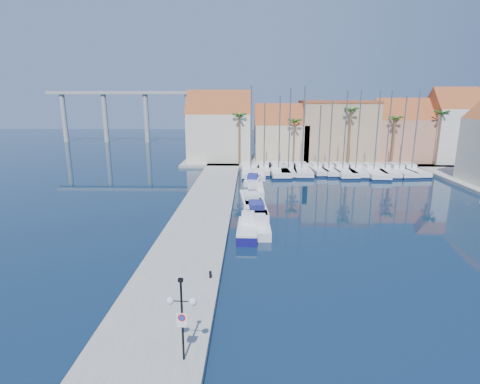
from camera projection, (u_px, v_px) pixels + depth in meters
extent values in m
plane|color=black|center=(301.00, 263.00, 28.84)|extent=(260.00, 260.00, 0.00)
cube|color=gray|center=(205.00, 209.00, 42.12)|extent=(6.00, 77.00, 0.50)
cube|color=gray|center=(320.00, 161.00, 75.06)|extent=(54.00, 16.00, 0.50)
cylinder|color=black|center=(182.00, 320.00, 16.93)|extent=(0.10, 0.10, 4.15)
cylinder|color=black|center=(176.00, 301.00, 16.73)|extent=(0.52, 0.09, 0.05)
cylinder|color=black|center=(187.00, 302.00, 16.68)|extent=(0.52, 0.09, 0.05)
sphere|color=white|center=(170.00, 301.00, 16.75)|extent=(0.37, 0.37, 0.37)
sphere|color=white|center=(193.00, 302.00, 16.66)|extent=(0.37, 0.37, 0.37)
cube|color=black|center=(181.00, 280.00, 16.45)|extent=(0.24, 0.14, 0.17)
cube|color=white|center=(182.00, 319.00, 16.84)|extent=(0.52, 0.07, 0.52)
cylinder|color=red|center=(182.00, 318.00, 16.81)|extent=(0.35, 0.04, 0.35)
cylinder|color=#1933A5|center=(182.00, 318.00, 16.80)|extent=(0.25, 0.03, 0.25)
cube|color=white|center=(182.00, 326.00, 16.93)|extent=(0.42, 0.06, 0.15)
cylinder|color=black|center=(210.00, 275.00, 25.32)|extent=(0.19, 0.19, 0.47)
cube|color=navy|center=(248.00, 232.00, 34.43)|extent=(1.94, 5.50, 0.82)
cube|color=white|center=(248.00, 227.00, 34.31)|extent=(1.94, 5.50, 0.18)
cube|color=white|center=(248.00, 218.00, 35.25)|extent=(1.22, 1.48, 1.00)
cube|color=white|center=(257.00, 224.00, 36.45)|extent=(2.49, 7.43, 0.80)
cube|color=white|center=(257.00, 220.00, 35.56)|extent=(1.70, 2.61, 0.60)
cube|color=white|center=(256.00, 209.00, 41.51)|extent=(2.68, 7.12, 0.80)
cube|color=navy|center=(256.00, 205.00, 40.66)|extent=(1.72, 2.54, 0.60)
cube|color=white|center=(251.00, 200.00, 45.43)|extent=(2.96, 7.28, 0.80)
cube|color=white|center=(251.00, 195.00, 44.58)|extent=(1.82, 2.63, 0.60)
cube|color=white|center=(256.00, 190.00, 50.41)|extent=(2.15, 6.43, 0.80)
cube|color=white|center=(256.00, 186.00, 49.62)|extent=(1.47, 2.26, 0.60)
cube|color=white|center=(253.00, 180.00, 56.52)|extent=(2.77, 6.76, 0.80)
cube|color=navy|center=(253.00, 176.00, 55.72)|extent=(1.70, 2.44, 0.60)
cube|color=white|center=(256.00, 175.00, 60.35)|extent=(2.77, 6.99, 0.80)
cube|color=white|center=(257.00, 171.00, 59.52)|extent=(1.73, 2.51, 0.60)
cube|color=white|center=(251.00, 171.00, 63.06)|extent=(3.09, 11.26, 1.00)
cube|color=#0B193A|center=(251.00, 173.00, 63.14)|extent=(3.15, 11.32, 0.28)
cube|color=white|center=(251.00, 165.00, 63.95)|extent=(2.09, 3.39, 0.60)
cylinder|color=slate|center=(251.00, 128.00, 60.78)|extent=(0.20, 0.20, 13.35)
cube|color=white|center=(264.00, 169.00, 64.34)|extent=(3.10, 9.20, 1.00)
cube|color=#0B193A|center=(264.00, 171.00, 64.42)|extent=(3.16, 9.26, 0.28)
cube|color=white|center=(264.00, 164.00, 65.02)|extent=(1.87, 2.84, 0.60)
cylinder|color=slate|center=(264.00, 136.00, 62.50)|extent=(0.20, 0.20, 10.60)
cube|color=white|center=(278.00, 170.00, 63.49)|extent=(3.58, 11.72, 1.00)
cube|color=#0B193A|center=(278.00, 172.00, 63.57)|extent=(3.65, 11.78, 0.28)
cube|color=white|center=(277.00, 165.00, 64.42)|extent=(2.28, 3.58, 0.60)
cylinder|color=slate|center=(279.00, 133.00, 61.39)|extent=(0.20, 0.20, 11.76)
cube|color=white|center=(288.00, 170.00, 63.41)|extent=(3.03, 9.76, 1.00)
cube|color=#0B193A|center=(288.00, 172.00, 63.49)|extent=(3.09, 9.82, 0.28)
cube|color=white|center=(288.00, 165.00, 64.15)|extent=(1.91, 2.98, 0.60)
cylinder|color=slate|center=(290.00, 129.00, 61.25)|extent=(0.20, 0.20, 13.06)
cube|color=white|center=(301.00, 170.00, 63.54)|extent=(3.04, 10.83, 1.00)
cube|color=#0B193A|center=(301.00, 172.00, 63.62)|extent=(3.10, 10.89, 0.28)
cube|color=white|center=(301.00, 165.00, 64.39)|extent=(2.03, 3.27, 0.60)
cylinder|color=slate|center=(303.00, 128.00, 61.29)|extent=(0.20, 0.20, 13.29)
cube|color=white|center=(317.00, 170.00, 63.77)|extent=(2.81, 8.42, 1.00)
cube|color=#0B193A|center=(317.00, 172.00, 63.84)|extent=(2.87, 8.49, 0.28)
cube|color=white|center=(316.00, 165.00, 64.38)|extent=(1.70, 2.60, 0.60)
cylinder|color=slate|center=(319.00, 137.00, 62.00)|extent=(0.20, 0.20, 10.28)
cube|color=white|center=(328.00, 170.00, 63.38)|extent=(2.69, 8.63, 1.00)
cube|color=#0B193A|center=(328.00, 172.00, 63.46)|extent=(2.75, 8.70, 0.28)
cube|color=white|center=(327.00, 165.00, 64.02)|extent=(1.69, 2.64, 0.60)
cylinder|color=slate|center=(331.00, 135.00, 61.51)|extent=(0.20, 0.20, 11.09)
cube|color=white|center=(342.00, 171.00, 63.28)|extent=(3.20, 11.34, 1.00)
cube|color=#0B193A|center=(342.00, 172.00, 63.36)|extent=(3.27, 11.40, 0.28)
cube|color=white|center=(340.00, 165.00, 64.18)|extent=(2.13, 3.43, 0.60)
cylinder|color=slate|center=(345.00, 130.00, 61.09)|extent=(0.20, 0.20, 12.60)
cube|color=white|center=(355.00, 171.00, 63.08)|extent=(3.19, 9.91, 1.00)
cube|color=#0B193A|center=(355.00, 173.00, 63.16)|extent=(3.25, 9.98, 0.28)
cube|color=white|center=(354.00, 165.00, 63.83)|extent=(1.97, 3.04, 0.60)
cylinder|color=slate|center=(359.00, 130.00, 60.95)|extent=(0.20, 0.20, 12.75)
cube|color=white|center=(373.00, 171.00, 62.49)|extent=(3.72, 11.74, 1.00)
cube|color=#0B193A|center=(372.00, 173.00, 62.56)|extent=(3.78, 11.80, 0.28)
cube|color=white|center=(371.00, 166.00, 63.41)|extent=(2.32, 3.60, 0.60)
cylinder|color=slate|center=(377.00, 131.00, 60.29)|extent=(0.20, 0.20, 12.55)
cube|color=white|center=(384.00, 171.00, 63.01)|extent=(2.80, 10.07, 1.00)
cube|color=#0B193A|center=(384.00, 173.00, 63.09)|extent=(2.86, 10.13, 0.28)
cube|color=white|center=(382.00, 165.00, 63.79)|extent=(1.88, 3.04, 0.60)
cylinder|color=slate|center=(389.00, 131.00, 60.89)|extent=(0.20, 0.20, 12.54)
cube|color=white|center=(398.00, 171.00, 63.07)|extent=(3.31, 10.17, 1.00)
cube|color=#0B193A|center=(398.00, 173.00, 63.14)|extent=(3.37, 10.23, 0.28)
cube|color=white|center=(396.00, 165.00, 63.84)|extent=(2.03, 3.12, 0.60)
cylinder|color=slate|center=(403.00, 133.00, 61.03)|extent=(0.20, 0.20, 11.81)
cube|color=white|center=(410.00, 171.00, 63.24)|extent=(3.10, 9.85, 1.00)
cube|color=#0B193A|center=(410.00, 172.00, 63.31)|extent=(3.16, 9.91, 0.28)
cube|color=white|center=(408.00, 165.00, 63.99)|extent=(1.94, 3.01, 0.60)
cylinder|color=slate|center=(416.00, 131.00, 61.13)|extent=(0.20, 0.20, 12.53)
cube|color=beige|center=(220.00, 137.00, 73.49)|extent=(12.00, 9.00, 9.00)
cube|color=brown|center=(219.00, 114.00, 72.40)|extent=(12.30, 9.00, 9.00)
cube|color=#C7B08C|center=(281.00, 142.00, 73.40)|extent=(10.00, 8.00, 7.00)
cube|color=brown|center=(281.00, 124.00, 72.56)|extent=(10.30, 8.00, 8.00)
cube|color=tan|center=(337.00, 132.00, 73.59)|extent=(14.00, 10.00, 11.00)
cube|color=brown|center=(338.00, 102.00, 72.20)|extent=(14.20, 10.20, 0.50)
cube|color=tan|center=(399.00, 140.00, 72.66)|extent=(10.00, 8.00, 8.00)
cube|color=brown|center=(401.00, 119.00, 71.69)|extent=(10.30, 8.00, 8.00)
cube|color=silver|center=(450.00, 136.00, 71.21)|extent=(8.00, 8.00, 10.00)
cube|color=brown|center=(453.00, 109.00, 70.00)|extent=(8.30, 8.00, 8.00)
cylinder|color=brown|center=(239.00, 140.00, 68.53)|extent=(0.36, 0.36, 9.00)
sphere|color=#275819|center=(239.00, 116.00, 67.47)|extent=(2.60, 2.60, 2.60)
cylinder|color=brown|center=(294.00, 143.00, 68.38)|extent=(0.36, 0.36, 8.00)
sphere|color=#275819|center=(295.00, 121.00, 67.45)|extent=(2.60, 2.60, 2.60)
cylinder|color=brown|center=(349.00, 137.00, 67.87)|extent=(0.36, 0.36, 10.00)
sphere|color=#275819|center=(351.00, 110.00, 66.69)|extent=(2.60, 2.60, 2.60)
cylinder|color=brown|center=(393.00, 142.00, 67.83)|extent=(0.36, 0.36, 8.50)
sphere|color=#275819|center=(396.00, 119.00, 66.84)|extent=(2.60, 2.60, 2.60)
cylinder|color=brown|center=(438.00, 139.00, 67.49)|extent=(0.36, 0.36, 9.50)
sphere|color=#275819|center=(442.00, 113.00, 66.38)|extent=(2.60, 2.60, 2.60)
cube|color=#9E9E99|center=(131.00, 93.00, 106.01)|extent=(48.00, 2.20, 0.90)
cylinder|color=#9E9E99|center=(64.00, 118.00, 108.24)|extent=(1.40, 1.40, 14.00)
cylinder|color=#9E9E99|center=(105.00, 118.00, 107.92)|extent=(1.40, 1.40, 14.00)
cylinder|color=#9E9E99|center=(146.00, 118.00, 107.60)|extent=(1.40, 1.40, 14.00)
cylinder|color=#9E9E99|center=(188.00, 118.00, 107.27)|extent=(1.40, 1.40, 14.00)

